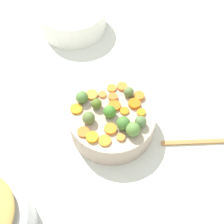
{
  "coord_description": "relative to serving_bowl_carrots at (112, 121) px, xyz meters",
  "views": [
    {
      "loc": [
        0.51,
        -0.19,
        0.85
      ],
      "look_at": [
        0.03,
        0.01,
        0.11
      ],
      "focal_mm": 50.59,
      "sensor_mm": 36.0,
      "label": 1
    }
  ],
  "objects": [
    {
      "name": "carrot_slice_4",
      "position": [
        0.05,
        -0.08,
        0.04
      ],
      "size": [
        0.04,
        0.04,
        0.01
      ],
      "primitive_type": "cylinder",
      "rotation": [
        0.0,
        0.0,
        1.83
      ],
      "color": "orange",
      "rests_on": "serving_bowl_carrots"
    },
    {
      "name": "brussels_sprout_5",
      "position": [
        0.08,
        0.03,
        0.06
      ],
      "size": [
        0.04,
        0.04,
        0.04
      ],
      "primitive_type": "sphere",
      "color": "#5E883D",
      "rests_on": "serving_bowl_carrots"
    },
    {
      "name": "carrot_slice_11",
      "position": [
        0.08,
        -0.05,
        0.04
      ],
      "size": [
        0.05,
        0.05,
        0.01
      ],
      "primitive_type": "cylinder",
      "rotation": [
        0.0,
        0.0,
        2.25
      ],
      "color": "orange",
      "rests_on": "serving_bowl_carrots"
    },
    {
      "name": "carrot_slice_12",
      "position": [
        -0.03,
        0.1,
        0.04
      ],
      "size": [
        0.03,
        0.03,
        0.01
      ],
      "primitive_type": "cylinder",
      "rotation": [
        0.0,
        0.0,
        4.72
      ],
      "color": "orange",
      "rests_on": "serving_bowl_carrots"
    },
    {
      "name": "carrot_slice_3",
      "position": [
        -0.02,
        0.02,
        0.04
      ],
      "size": [
        0.04,
        0.04,
        0.01
      ],
      "primitive_type": "cylinder",
      "rotation": [
        0.0,
        0.0,
        6.12
      ],
      "color": "orange",
      "rests_on": "serving_bowl_carrots"
    },
    {
      "name": "carrot_slice_9",
      "position": [
        0.01,
        0.04,
        0.04
      ],
      "size": [
        0.04,
        0.04,
        0.01
      ],
      "primitive_type": "cylinder",
      "rotation": [
        0.0,
        0.0,
        5.17
      ],
      "color": "orange",
      "rests_on": "serving_bowl_carrots"
    },
    {
      "name": "brussels_sprout_1",
      "position": [
        -0.04,
        0.07,
        0.05
      ],
      "size": [
        0.03,
        0.03,
        0.03
      ],
      "primitive_type": "sphere",
      "color": "#5D753C",
      "rests_on": "serving_bowl_carrots"
    },
    {
      "name": "carrot_slice_1",
      "position": [
        -0.05,
        0.02,
        0.04
      ],
      "size": [
        0.04,
        0.04,
        0.01
      ],
      "primitive_type": "cylinder",
      "rotation": [
        0.0,
        0.0,
        3.9
      ],
      "color": "orange",
      "rests_on": "serving_bowl_carrots"
    },
    {
      "name": "carrot_slice_6",
      "position": [
        -0.05,
        -0.09,
        0.04
      ],
      "size": [
        0.04,
        0.04,
        0.01
      ],
      "primitive_type": "cylinder",
      "rotation": [
        0.0,
        0.0,
        6.06
      ],
      "color": "orange",
      "rests_on": "serving_bowl_carrots"
    },
    {
      "name": "carrot_slice_2",
      "position": [
        -0.08,
        0.07,
        0.04
      ],
      "size": [
        0.04,
        0.04,
        0.01
      ],
      "primitive_type": "cylinder",
      "rotation": [
        0.0,
        0.0,
        2.1
      ],
      "color": "orange",
      "rests_on": "serving_bowl_carrots"
    },
    {
      "name": "brussels_sprout_6",
      "position": [
        -0.04,
        -0.03,
        0.05
      ],
      "size": [
        0.03,
        0.03,
        0.03
      ],
      "primitive_type": "sphere",
      "color": "#566E25",
      "rests_on": "serving_bowl_carrots"
    },
    {
      "name": "brussels_sprout_0",
      "position": [
        0.05,
        0.01,
        0.06
      ],
      "size": [
        0.04,
        0.04,
        0.04
      ],
      "primitive_type": "sphere",
      "color": "#477930",
      "rests_on": "serving_bowl_carrots"
    },
    {
      "name": "carrot_slice_15",
      "position": [
        -0.09,
        -0.03,
        0.04
      ],
      "size": [
        0.04,
        0.04,
        0.01
      ],
      "primitive_type": "cylinder",
      "rotation": [
        0.0,
        0.0,
        3.04
      ],
      "color": "orange",
      "rests_on": "serving_bowl_carrots"
    },
    {
      "name": "brussels_sprout_7",
      "position": [
        0.06,
        0.06,
        0.06
      ],
      "size": [
        0.03,
        0.03,
        0.03
      ],
      "primitive_type": "sphere",
      "color": "#587541",
      "rests_on": "serving_bowl_carrots"
    },
    {
      "name": "brussels_sprout_4",
      "position": [
        0.0,
        -0.01,
        0.06
      ],
      "size": [
        0.04,
        0.04,
        0.04
      ],
      "primitive_type": "sphere",
      "color": "#438229",
      "rests_on": "serving_bowl_carrots"
    },
    {
      "name": "casserole_dish",
      "position": [
        -0.49,
        0.04,
        0.01
      ],
      "size": [
        0.25,
        0.25,
        0.09
      ],
      "primitive_type": "cylinder",
      "color": "white",
      "rests_on": "tabletop"
    },
    {
      "name": "brussels_sprout_3",
      "position": [
        -0.08,
        -0.06,
        0.06
      ],
      "size": [
        0.04,
        0.04,
        0.04
      ],
      "primitive_type": "sphere",
      "color": "#58823D",
      "rests_on": "serving_bowl_carrots"
    },
    {
      "name": "serving_bowl_carrots",
      "position": [
        0.0,
        0.0,
        0.0
      ],
      "size": [
        0.26,
        0.26,
        0.08
      ],
      "primitive_type": "cylinder",
      "color": "#BFA793",
      "rests_on": "tabletop"
    },
    {
      "name": "carrot_slice_8",
      "position": [
        -0.07,
        -0.0,
        0.04
      ],
      "size": [
        0.03,
        0.03,
        0.01
      ],
      "primitive_type": "cylinder",
      "rotation": [
        0.0,
        0.0,
        4.24
      ],
      "color": "orange",
      "rests_on": "serving_bowl_carrots"
    },
    {
      "name": "carrot_slice_0",
      "position": [
        0.03,
        -0.1,
        0.04
      ],
      "size": [
        0.05,
        0.05,
        0.01
      ],
      "primitive_type": "cylinder",
      "rotation": [
        0.0,
        0.0,
        5.26
      ],
      "color": "orange",
      "rests_on": "serving_bowl_carrots"
    },
    {
      "name": "carrot_slice_10",
      "position": [
        -0.09,
        0.03,
        0.04
      ],
      "size": [
        0.04,
        0.04,
        0.01
      ],
      "primitive_type": "cylinder",
      "rotation": [
        0.0,
        0.0,
        2.86
      ],
      "color": "orange",
      "rests_on": "serving_bowl_carrots"
    },
    {
      "name": "brussels_sprout_2",
      "position": [
        -0.0,
        -0.07,
        0.06
      ],
      "size": [
        0.04,
        0.04,
        0.04
      ],
      "primitive_type": "sphere",
      "color": "#5D7237",
      "rests_on": "serving_bowl_carrots"
    },
    {
      "name": "carrot_slice_5",
      "position": [
        0.03,
        0.08,
        0.04
      ],
      "size": [
        0.03,
        0.03,
        0.01
      ],
      "primitive_type": "cylinder",
      "rotation": [
        0.0,
        0.0,
        4.58
      ],
      "color": "orange",
      "rests_on": "serving_bowl_carrots"
    },
    {
      "name": "carrot_slice_7",
      "position": [
        0.05,
        -0.02,
        0.04
      ],
      "size": [
        0.05,
        0.05,
        0.01
      ],
      "primitive_type": "cylinder",
      "rotation": [
        0.0,
        0.0,
        2.54
      ],
      "color": "orange",
      "rests_on": "serving_bowl_carrots"
    },
    {
      "name": "tabletop",
      "position": [
        -0.03,
        -0.01,
        -0.05
      ],
      "size": [
        2.4,
        2.4,
        0.02
      ],
      "primitive_type": "cube",
      "color": "silver",
      "rests_on": "ground"
    },
    {
      "name": "carrot_slice_13",
      "position": [
        0.08,
        -0.01,
        0.04
      ],
      "size": [
        0.03,
        0.03,
        0.01
      ],
      "primitive_type": "cylinder",
      "rotation": [
        0.0,
        0.0,
        1.41
      ],
      "color": "orange",
      "rests_on": "serving_bowl_carrots"
    },
    {
      "name": "carrot_slice_14",
      "position": [
        -0.01,
        0.07,
        0.04
      ],
      "size": [
        0.05,
        0.05,
        0.01
      ],
      "primitive_type": "cylinder",
      "rotation": [
        0.0,
        0.0,
        0.62
      ],
      "color": "orange",
      "rests_on": "serving_bowl_carrots"
    }
  ]
}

